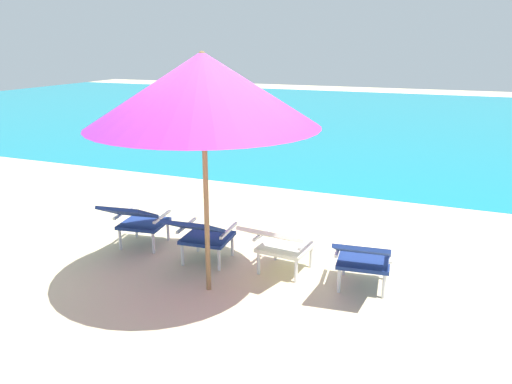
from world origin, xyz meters
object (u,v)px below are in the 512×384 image
(lounge_chair_near_right, at_px, (279,242))
(lounge_chair_far_right, at_px, (363,256))
(lounge_chair_far_left, at_px, (137,219))
(beach_umbrella_center, at_px, (203,90))
(lounge_chair_near_left, at_px, (201,233))

(lounge_chair_near_right, relative_size, lounge_chair_far_right, 0.99)
(lounge_chair_far_left, bearing_deg, beach_umbrella_center, -24.67)
(lounge_chair_far_left, distance_m, beach_umbrella_center, 2.11)
(lounge_chair_far_left, height_order, beach_umbrella_center, beach_umbrella_center)
(lounge_chair_near_left, bearing_deg, beach_umbrella_center, -54.89)
(lounge_chair_far_right, height_order, beach_umbrella_center, beach_umbrella_center)
(lounge_chair_far_right, bearing_deg, beach_umbrella_center, -161.04)
(lounge_chair_far_right, xyz_separation_m, beach_umbrella_center, (-1.46, -0.50, 1.60))
(lounge_chair_near_right, bearing_deg, beach_umbrella_center, -136.42)
(lounge_chair_far_right, relative_size, beach_umbrella_center, 0.40)
(lounge_chair_far_left, xyz_separation_m, lounge_chair_near_left, (0.94, -0.12, 0.00))
(lounge_chair_near_right, distance_m, lounge_chair_far_right, 0.89)
(lounge_chair_far_left, height_order, lounge_chair_far_right, same)
(lounge_chair_far_left, distance_m, lounge_chair_near_right, 1.82)
(lounge_chair_near_left, bearing_deg, lounge_chair_far_right, 1.45)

